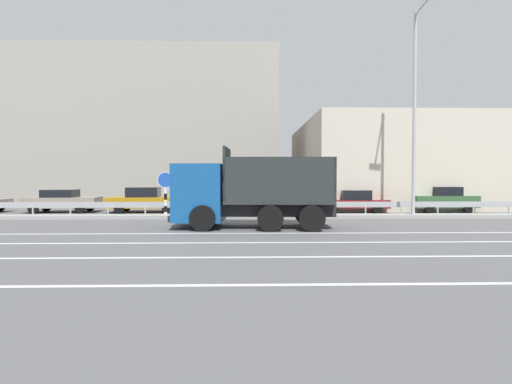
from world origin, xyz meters
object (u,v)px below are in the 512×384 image
parked_car_3 (145,200)px  parked_car_5 (353,201)px  median_road_sign (166,193)px  street_lamp_1 (415,105)px  dump_truck (232,196)px  parked_car_4 (249,200)px  parked_car_6 (441,199)px  parked_car_2 (62,201)px

parked_car_3 → parked_car_5: parked_car_3 is taller
median_road_sign → street_lamp_1: size_ratio=0.22×
dump_truck → street_lamp_1: size_ratio=0.63×
parked_car_4 → median_road_sign: bearing=134.1°
dump_truck → parked_car_3: dump_truck is taller
median_road_sign → street_lamp_1: 13.87m
dump_truck → street_lamp_1: 11.15m
dump_truck → parked_car_5: bearing=-41.0°
street_lamp_1 → dump_truck: bearing=-158.2°
parked_car_3 → parked_car_6: (18.44, -0.14, 0.02)m
parked_car_4 → parked_car_2: bearing=93.2°
street_lamp_1 → parked_car_5: 6.80m
parked_car_4 → parked_car_6: (12.03, -0.15, 0.04)m
dump_truck → median_road_sign: 5.42m
street_lamp_1 → parked_car_4: size_ratio=2.26×
parked_car_2 → parked_car_4: size_ratio=0.93×
parked_car_2 → parked_car_5: parked_car_2 is taller
median_road_sign → parked_car_5: 11.42m
dump_truck → parked_car_6: bearing=-56.3°
street_lamp_1 → parked_car_5: size_ratio=2.52×
dump_truck → parked_car_4: 7.83m
street_lamp_1 → parked_car_5: bearing=120.8°
median_road_sign → parked_car_3: 4.28m
street_lamp_1 → parked_car_2: (-20.21, 4.09, -5.19)m
street_lamp_1 → median_road_sign: bearing=179.0°
median_road_sign → street_lamp_1: bearing=-1.0°
parked_car_5 → median_road_sign: bearing=111.2°
median_road_sign → parked_car_6: 16.84m
street_lamp_1 → parked_car_4: street_lamp_1 is taller
dump_truck → parked_car_2: (-10.77, 7.87, -0.62)m
parked_car_3 → dump_truck: bearing=32.1°
street_lamp_1 → parked_car_2: size_ratio=2.43×
street_lamp_1 → parked_car_4: bearing=155.3°
parked_car_3 → parked_car_4: 6.41m
dump_truck → parked_car_5: 10.44m
parked_car_3 → parked_car_6: parked_car_6 is taller
dump_truck → parked_car_6: (12.80, 7.62, -0.55)m
parked_car_3 → parked_car_5: 12.86m
median_road_sign → parked_car_4: (4.42, 3.76, -0.58)m
parked_car_3 → parked_car_4: (6.41, 0.01, -0.02)m
dump_truck → street_lamp_1: bearing=-65.3°
dump_truck → street_lamp_1: (9.44, 3.78, 4.57)m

